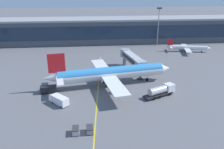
# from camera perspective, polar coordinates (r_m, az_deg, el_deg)

# --- Properties ---
(ground_plane) EXTENTS (700.00, 700.00, 0.00)m
(ground_plane) POSITION_cam_1_polar(r_m,az_deg,el_deg) (72.34, 0.41, -4.90)
(ground_plane) COLOR slate
(apron_lead_in_line) EXTENTS (6.51, 79.78, 0.01)m
(apron_lead_in_line) POSITION_cam_1_polar(r_m,az_deg,el_deg) (73.82, -3.56, -4.39)
(apron_lead_in_line) COLOR yellow
(apron_lead_in_line) RESTS_ON ground_plane
(terminal_building) EXTENTS (219.91, 20.41, 14.36)m
(terminal_building) POSITION_cam_1_polar(r_m,az_deg,el_deg) (142.10, -8.98, 10.64)
(terminal_building) COLOR #424751
(terminal_building) RESTS_ON ground_plane
(main_airliner) EXTENTS (44.14, 35.12, 12.32)m
(main_airliner) POSITION_cam_1_polar(r_m,az_deg,el_deg) (77.60, -0.30, 0.35)
(main_airliner) COLOR white
(main_airliner) RESTS_ON ground_plane
(jet_bridge) EXTENTS (6.86, 21.03, 6.97)m
(jet_bridge) POSITION_cam_1_polar(r_m,az_deg,el_deg) (91.04, 4.88, 4.00)
(jet_bridge) COLOR #B2B7BC
(jet_bridge) RESTS_ON ground_plane
(fuel_tanker) EXTENTS (10.86, 6.76, 3.25)m
(fuel_tanker) POSITION_cam_1_polar(r_m,az_deg,el_deg) (72.19, 12.05, -3.91)
(fuel_tanker) COLOR #232326
(fuel_tanker) RESTS_ON ground_plane
(crew_van) EXTENTS (5.23, 2.74, 2.30)m
(crew_van) POSITION_cam_1_polar(r_m,az_deg,el_deg) (75.49, -15.50, -3.47)
(crew_van) COLOR black
(crew_van) RESTS_ON ground_plane
(lavatory_truck) EXTENTS (5.60, 5.84, 2.50)m
(lavatory_truck) POSITION_cam_1_polar(r_m,az_deg,el_deg) (67.25, -12.74, -6.17)
(lavatory_truck) COLOR white
(lavatory_truck) RESTS_ON ground_plane
(baggage_cart_0) EXTENTS (1.67, 2.69, 1.48)m
(baggage_cart_0) POSITION_cam_1_polar(r_m,az_deg,el_deg) (54.51, -8.99, -13.52)
(baggage_cart_0) COLOR #B2B7BC
(baggage_cart_0) RESTS_ON ground_plane
(baggage_cart_1) EXTENTS (1.67, 2.69, 1.48)m
(baggage_cart_1) POSITION_cam_1_polar(r_m,az_deg,el_deg) (54.45, -5.53, -13.38)
(baggage_cart_1) COLOR gray
(baggage_cart_1) RESTS_ON ground_plane
(commuter_jet_far) EXTENTS (23.19, 18.56, 6.34)m
(commuter_jet_far) POSITION_cam_1_polar(r_m,az_deg,el_deg) (126.76, 18.20, 6.33)
(commuter_jet_far) COLOR white
(commuter_jet_far) RESTS_ON ground_plane
(apron_light_mast_0) EXTENTS (2.80, 0.50, 21.17)m
(apron_light_mast_0) POSITION_cam_1_polar(r_m,az_deg,el_deg) (135.22, 11.40, 12.28)
(apron_light_mast_0) COLOR gray
(apron_light_mast_0) RESTS_ON ground_plane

